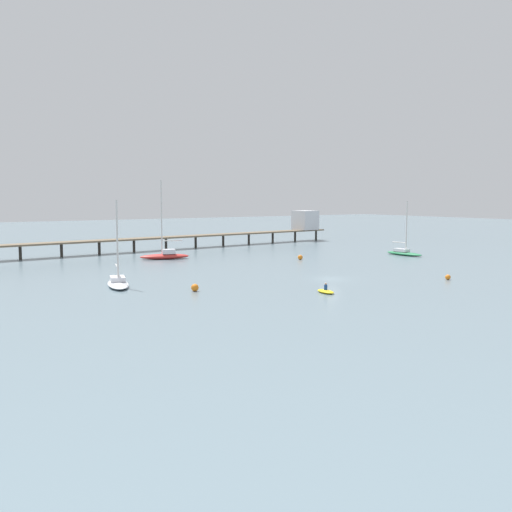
{
  "coord_description": "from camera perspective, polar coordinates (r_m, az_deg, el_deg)",
  "views": [
    {
      "loc": [
        -49.19,
        -56.52,
        10.52
      ],
      "look_at": [
        0.0,
        17.23,
        1.5
      ],
      "focal_mm": 41.2,
      "sensor_mm": 36.0,
      "label": 1
    }
  ],
  "objects": [
    {
      "name": "mooring_buoy_far",
      "position": [
        97.98,
        4.31,
        -0.13
      ],
      "size": [
        0.82,
        0.82,
        0.82
      ],
      "primitive_type": "sphere",
      "color": "orange",
      "rests_on": "ground_plane"
    },
    {
      "name": "ground_plane",
      "position": [
        75.67,
        7.27,
        -2.23
      ],
      "size": [
        400.0,
        400.0,
        0.0
      ],
      "primitive_type": "plane",
      "color": "slate"
    },
    {
      "name": "mooring_buoy_near",
      "position": [
        65.59,
        -5.96,
        -3.07
      ],
      "size": [
        0.85,
        0.85,
        0.85
      ],
      "primitive_type": "sphere",
      "color": "orange",
      "rests_on": "ground_plane"
    },
    {
      "name": "pier",
      "position": [
        127.97,
        -1.25,
        2.73
      ],
      "size": [
        86.11,
        13.03,
        7.14
      ],
      "color": "brown",
      "rests_on": "ground_plane"
    },
    {
      "name": "mooring_buoy_mid",
      "position": [
        78.1,
        18.13,
        -1.97
      ],
      "size": [
        0.68,
        0.68,
        0.68
      ],
      "primitive_type": "sphere",
      "color": "orange",
      "rests_on": "ground_plane"
    },
    {
      "name": "sailboat_green",
      "position": [
        108.45,
        14.15,
        0.38
      ],
      "size": [
        2.03,
        7.91,
        9.72
      ],
      "color": "#287F4C",
      "rests_on": "ground_plane"
    },
    {
      "name": "sailboat_red",
      "position": [
        99.86,
        -8.82,
        0.13
      ],
      "size": [
        8.57,
        4.74,
        13.2
      ],
      "color": "red",
      "rests_on": "ground_plane"
    },
    {
      "name": "sailboat_white",
      "position": [
        70.72,
        -13.26,
        -2.44
      ],
      "size": [
        4.45,
        8.22,
        10.12
      ],
      "color": "white",
      "rests_on": "ground_plane"
    },
    {
      "name": "dinghy_yellow",
      "position": [
        64.67,
        6.78,
        -3.4
      ],
      "size": [
        1.58,
        2.85,
        1.14
      ],
      "color": "yellow",
      "rests_on": "ground_plane"
    }
  ]
}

